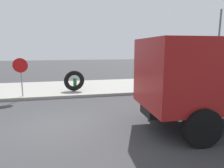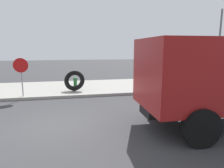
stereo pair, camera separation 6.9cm
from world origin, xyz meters
TOP-DOWN VIEW (x-y plane):
  - ground_plane at (0.00, 0.00)m, footprint 80.00×80.00m
  - sidewalk_curb at (0.00, 6.50)m, footprint 36.00×5.00m
  - fire_hydrant at (0.90, 5.40)m, footprint 0.24×0.55m
  - loose_tire at (0.84, 5.22)m, footprint 1.39×1.04m
  - stop_sign at (-1.91, 4.37)m, footprint 0.76×0.08m
  - street_light_pole at (10.54, 5.15)m, footprint 0.12×0.12m

SIDE VIEW (x-z plane):
  - ground_plane at x=0.00m, z-range 0.00..0.00m
  - sidewalk_curb at x=0.00m, z-range 0.00..0.15m
  - fire_hydrant at x=0.90m, z-range 0.18..0.96m
  - loose_tire at x=0.84m, z-range 0.15..1.39m
  - stop_sign at x=-1.91m, z-range 0.54..2.58m
  - street_light_pole at x=10.54m, z-range 0.15..5.23m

